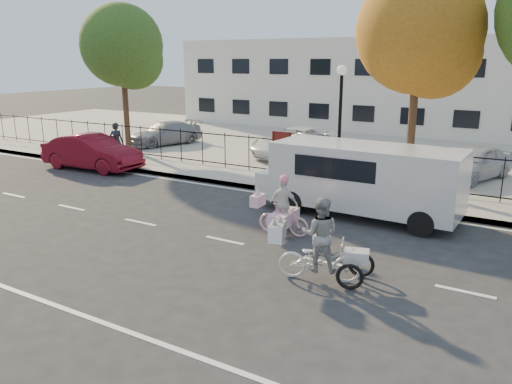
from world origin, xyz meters
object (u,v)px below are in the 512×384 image
Objects in this scene: lot_car_a at (165,133)px; lot_car_b at (297,142)px; red_sedan at (92,152)px; pedestrian at (117,142)px; lot_car_c at (305,148)px; unicorn_bike at (283,213)px; lot_car_d at (474,162)px; white_van at (362,177)px; lamppost at (341,104)px; zebra_trike at (320,249)px.

lot_car_a is 0.85× the size of lot_car_b.
lot_car_b is at bearing -49.00° from red_sedan.
lot_car_b is (6.62, 5.15, -0.19)m from pedestrian.
red_sedan reaches higher than lot_car_a.
red_sedan reaches higher than lot_car_c.
unicorn_bike reaches higher than lot_car_b.
unicorn_bike is 0.96× the size of pedestrian.
lot_car_d is (7.15, 0.04, 0.05)m from lot_car_c.
white_van reaches higher than lot_car_a.
lamppost is 1.11× the size of lot_car_d.
lamppost is 0.94× the size of red_sedan.
unicorn_bike reaches higher than lot_car_d.
lot_car_a is 8.57m from lot_car_c.
unicorn_bike is 9.67m from lot_car_c.
pedestrian is 0.47× the size of lot_car_c.
unicorn_bike is 11.55m from red_sedan.
lot_car_b is at bearing -164.44° from lot_car_d.
lot_car_d reaches higher than lot_car_c.
lot_car_b is 8.03m from lot_car_d.
lot_car_a is at bearing -158.29° from lot_car_b.
pedestrian is 4.78m from lot_car_a.
white_van is 1.58× the size of lot_car_d.
white_van reaches higher than lot_car_d.
zebra_trike is 12.49m from lot_car_c.
zebra_trike is at bearing -71.24° from lamppost.
pedestrian is at bearing 172.99° from white_van.
lamppost is at bearing 1.42° from zebra_trike.
lot_car_d is at bearing 12.29° from lot_car_b.
unicorn_bike is at bearing -20.35° from lot_car_a.
red_sedan is 1.09× the size of lot_car_a.
zebra_trike is 1.24× the size of pedestrian.
lamppost is 5.93m from lot_car_d.
lot_car_b reaches higher than lot_car_d.
zebra_trike reaches higher than unicorn_bike.
lot_car_b is at bearing 20.32° from unicorn_bike.
lot_car_d is (14.61, 4.36, -0.21)m from pedestrian.
red_sedan is 1.18× the size of lot_car_d.
red_sedan is (-10.46, -2.30, -2.35)m from lamppost.
unicorn_bike is at bearing -90.67° from lot_car_d.
lot_car_b is 1.27× the size of lot_car_d.
red_sedan is at bearing -117.79° from lot_car_b.
lot_car_b is at bearing 140.07° from lot_car_c.
red_sedan is 0.93× the size of lot_car_b.
unicorn_bike is 3.11m from white_van.
lamppost is 1.03× the size of lot_car_a.
white_van is 1.35× the size of red_sedan.
lot_car_b is 1.19m from lot_car_c.
lot_car_b is (-3.76, 4.24, -2.27)m from lamppost.
pedestrian reaches higher than lot_car_c.
lamppost is at bearing -44.98° from lot_car_c.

